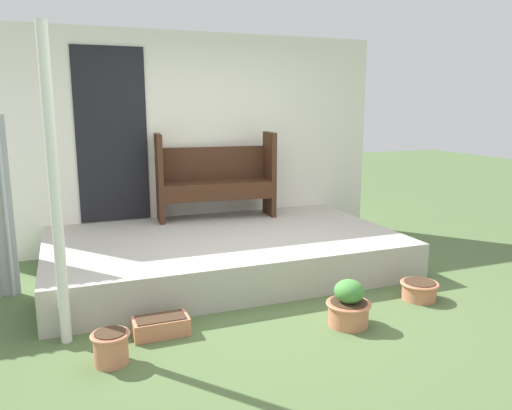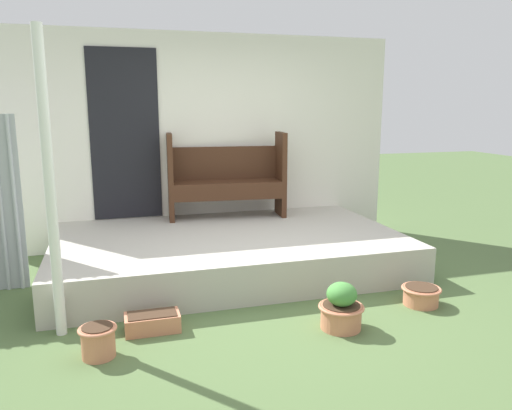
{
  "view_description": "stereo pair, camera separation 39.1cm",
  "coord_description": "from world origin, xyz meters",
  "px_view_note": "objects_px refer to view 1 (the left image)",
  "views": [
    {
      "loc": [
        -1.61,
        -3.84,
        1.75
      ],
      "look_at": [
        0.03,
        0.38,
        0.83
      ],
      "focal_mm": 35.0,
      "sensor_mm": 36.0,
      "label": 1
    },
    {
      "loc": [
        -1.24,
        -3.97,
        1.75
      ],
      "look_at": [
        0.03,
        0.38,
        0.83
      ],
      "focal_mm": 35.0,
      "sensor_mm": 36.0,
      "label": 2
    }
  ],
  "objects_px": {
    "support_post": "(55,190)",
    "flower_pot_left": "(111,346)",
    "bench": "(216,176)",
    "flower_pot_right": "(419,289)",
    "flower_pot_middle": "(349,305)",
    "planter_box_rect": "(161,326)"
  },
  "relations": [
    {
      "from": "bench",
      "to": "flower_pot_right",
      "type": "xyz_separation_m",
      "value": [
        1.23,
        -2.3,
        -0.8
      ]
    },
    {
      "from": "support_post",
      "to": "bench",
      "type": "height_order",
      "value": "support_post"
    },
    {
      "from": "bench",
      "to": "flower_pot_right",
      "type": "bearing_deg",
      "value": -56.68
    },
    {
      "from": "support_post",
      "to": "planter_box_rect",
      "type": "bearing_deg",
      "value": -12.0
    },
    {
      "from": "flower_pot_middle",
      "to": "flower_pot_right",
      "type": "bearing_deg",
      "value": 14.78
    },
    {
      "from": "support_post",
      "to": "flower_pot_middle",
      "type": "distance_m",
      "value": 2.4
    },
    {
      "from": "support_post",
      "to": "planter_box_rect",
      "type": "distance_m",
      "value": 1.29
    },
    {
      "from": "flower_pot_left",
      "to": "planter_box_rect",
      "type": "xyz_separation_m",
      "value": [
        0.4,
        0.31,
        -0.05
      ]
    },
    {
      "from": "support_post",
      "to": "bench",
      "type": "xyz_separation_m",
      "value": [
        1.78,
        2.02,
        -0.26
      ]
    },
    {
      "from": "flower_pot_middle",
      "to": "flower_pot_right",
      "type": "distance_m",
      "value": 0.92
    },
    {
      "from": "flower_pot_left",
      "to": "flower_pot_right",
      "type": "bearing_deg",
      "value": 3.76
    },
    {
      "from": "flower_pot_left",
      "to": "planter_box_rect",
      "type": "height_order",
      "value": "flower_pot_left"
    },
    {
      "from": "flower_pot_right",
      "to": "planter_box_rect",
      "type": "relative_size",
      "value": 0.82
    },
    {
      "from": "bench",
      "to": "flower_pot_middle",
      "type": "height_order",
      "value": "bench"
    },
    {
      "from": "support_post",
      "to": "flower_pot_right",
      "type": "relative_size",
      "value": 6.65
    },
    {
      "from": "flower_pot_left",
      "to": "flower_pot_middle",
      "type": "xyz_separation_m",
      "value": [
        1.84,
        -0.06,
        0.04
      ]
    },
    {
      "from": "support_post",
      "to": "flower_pot_left",
      "type": "xyz_separation_m",
      "value": [
        0.28,
        -0.46,
        -1.03
      ]
    },
    {
      "from": "flower_pot_middle",
      "to": "planter_box_rect",
      "type": "relative_size",
      "value": 0.89
    },
    {
      "from": "support_post",
      "to": "flower_pot_left",
      "type": "distance_m",
      "value": 1.16
    },
    {
      "from": "support_post",
      "to": "flower_pot_right",
      "type": "bearing_deg",
      "value": -5.28
    },
    {
      "from": "flower_pot_right",
      "to": "planter_box_rect",
      "type": "distance_m",
      "value": 2.34
    },
    {
      "from": "flower_pot_middle",
      "to": "support_post",
      "type": "bearing_deg",
      "value": 166.4
    }
  ]
}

